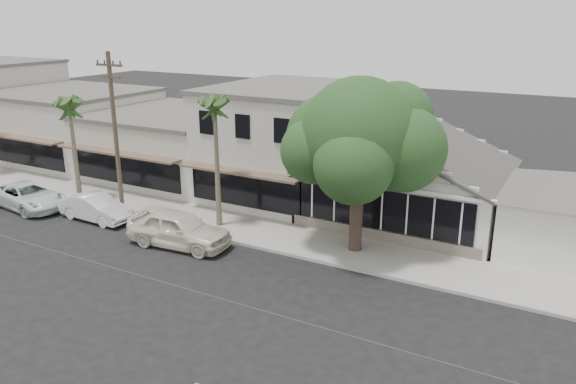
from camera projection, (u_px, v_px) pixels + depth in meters
The scene contains 14 objects.
ground at pixel (193, 291), 22.95m from camera, with size 140.00×140.00×0.00m, color black.
sidewalk_north at pixel (156, 210), 32.26m from camera, with size 90.00×3.50×0.15m, color #9E9991.
corner_shop at pixel (409, 173), 30.24m from camera, with size 10.40×8.60×5.10m.
side_cottage at pixel (573, 225), 25.98m from camera, with size 6.00×6.00×3.00m, color silver.
row_building_near at pixel (288, 142), 34.61m from camera, with size 8.00×10.00×6.50m, color silver.
row_building_midnear at pixel (176, 145), 39.12m from camera, with size 10.00×10.00×4.20m, color #B1AF9F.
row_building_midfar at pixel (71, 126), 43.86m from camera, with size 11.00×10.00×5.00m, color silver.
utility_pole at pixel (115, 132), 30.01m from camera, with size 1.80×0.24×9.00m.
car_0 at pixel (179, 229), 27.15m from camera, with size 2.10×5.22×1.78m, color silver.
car_1 at pixel (96, 208), 30.63m from camera, with size 1.53×4.37×1.44m, color white.
car_2 at pixel (28, 196), 32.55m from camera, with size 2.44×5.28×1.47m, color silver.
shade_tree at pixel (360, 139), 25.27m from camera, with size 7.47×6.75×8.29m.
palm_east at pixel (215, 109), 27.88m from camera, with size 2.46×2.46×7.35m.
palm_mid at pixel (69, 108), 32.01m from camera, with size 2.68×2.68×6.69m.
Camera 1 is at (13.45, -16.16, 10.79)m, focal length 35.00 mm.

